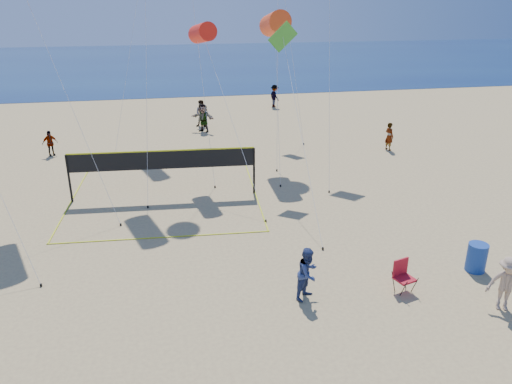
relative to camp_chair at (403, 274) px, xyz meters
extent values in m
cube|color=#112150|center=(-4.80, 58.35, -0.60)|extent=(140.00, 50.00, 0.03)
imported|color=navy|center=(-3.09, 0.18, 0.25)|extent=(1.06, 1.05, 1.73)
imported|color=tan|center=(2.58, -1.50, 0.27)|extent=(1.30, 1.04, 1.76)
imported|color=gray|center=(-13.88, 17.17, 0.14)|extent=(0.95, 0.74, 1.50)
imported|color=gray|center=(-4.54, 21.01, 0.34)|extent=(1.75, 1.51, 1.90)
imported|color=gray|center=(6.17, 14.63, 0.23)|extent=(0.59, 0.72, 1.69)
imported|color=gray|center=(-4.54, 22.34, 0.34)|extent=(1.10, 0.96, 1.91)
imported|color=gray|center=(1.98, 27.88, 0.31)|extent=(0.97, 1.33, 1.84)
cube|color=#B11422|center=(0.03, -0.10, -0.14)|extent=(0.72, 0.68, 0.06)
cube|color=#B11422|center=(-0.04, 0.12, 0.18)|extent=(0.57, 0.22, 0.59)
cylinder|color=black|center=(-0.13, -0.37, -0.35)|extent=(0.11, 0.29, 0.76)
cylinder|color=black|center=(-0.26, 0.03, -0.35)|extent=(0.11, 0.29, 0.76)
cylinder|color=black|center=(0.32, -0.24, -0.35)|extent=(0.11, 0.29, 0.76)
cylinder|color=black|center=(0.19, 0.17, -0.35)|extent=(0.11, 0.29, 0.76)
cylinder|color=navy|center=(3.08, 0.71, -0.11)|extent=(0.87, 0.87, 1.01)
cylinder|color=black|center=(-11.60, 9.64, 0.51)|extent=(0.10, 0.10, 2.25)
cylinder|color=black|center=(-3.17, 9.17, 0.51)|extent=(0.10, 0.10, 2.25)
cube|color=black|center=(-7.39, 9.40, 1.22)|extent=(8.44, 0.48, 0.84)
cube|color=#D0DB17|center=(-7.39, 9.40, 1.67)|extent=(8.44, 0.49, 0.06)
cube|color=#D0DB17|center=(-7.62, 5.19, -0.60)|extent=(8.64, 0.52, 0.02)
cube|color=#D0DB17|center=(-7.15, 13.62, -0.60)|extent=(8.64, 0.52, 0.02)
cylinder|color=silver|center=(-10.86, 8.33, 4.13)|extent=(3.25, 3.46, 9.39)
cylinder|color=black|center=(-9.24, 6.61, -0.56)|extent=(0.08, 0.08, 0.10)
cylinder|color=silver|center=(-7.80, 10.97, 5.50)|extent=(0.75, 5.41, 12.14)
cylinder|color=black|center=(-8.17, 8.27, -0.56)|extent=(0.08, 0.08, 0.10)
cylinder|color=red|center=(-5.09, 12.47, 6.53)|extent=(1.29, 2.25, 1.16)
cylinder|color=silver|center=(-4.18, 9.17, 2.98)|extent=(1.84, 6.63, 7.11)
cylinder|color=black|center=(-3.27, 5.86, -0.56)|extent=(0.08, 0.08, 0.10)
cylinder|color=black|center=(-11.51, 2.36, -0.56)|extent=(0.08, 0.08, 0.10)
cube|color=green|center=(-1.50, 10.84, 6.43)|extent=(1.47, 0.20, 1.45)
cylinder|color=silver|center=(-1.57, 6.96, 2.93)|extent=(0.17, 7.76, 7.01)
cylinder|color=black|center=(-1.65, 3.09, -0.56)|extent=(0.08, 0.08, 0.10)
cylinder|color=silver|center=(1.08, 11.43, 4.37)|extent=(1.39, 5.78, 9.87)
cylinder|color=black|center=(0.40, 8.54, -0.56)|extent=(0.08, 0.08, 0.10)
cylinder|color=silver|center=(-5.37, 12.52, 6.59)|extent=(0.86, 4.68, 14.31)
cylinder|color=black|center=(-4.95, 10.19, -0.56)|extent=(0.08, 0.08, 0.10)
cylinder|color=silver|center=(-0.87, 14.57, 5.42)|extent=(1.07, 5.09, 11.97)
cylinder|color=black|center=(-1.40, 12.04, -0.56)|extent=(0.08, 0.08, 0.10)
cylinder|color=silver|center=(-8.55, 18.75, 6.69)|extent=(3.24, 7.10, 14.53)
cylinder|color=black|center=(-10.16, 15.21, -0.56)|extent=(0.08, 0.08, 0.10)
cylinder|color=silver|center=(1.05, 18.42, 4.07)|extent=(0.68, 3.62, 9.28)
cylinder|color=black|center=(1.38, 16.61, -0.56)|extent=(0.08, 0.08, 0.10)
cylinder|color=#FF4818|center=(-1.15, 14.13, 6.82)|extent=(1.16, 2.77, 1.51)
cylinder|color=silver|center=(-1.44, 11.93, 3.13)|extent=(0.60, 4.41, 7.40)
cylinder|color=black|center=(-1.73, 9.73, -0.56)|extent=(0.08, 0.08, 0.10)
camera|label=1|loc=(-7.13, -12.72, 8.37)|focal=35.00mm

